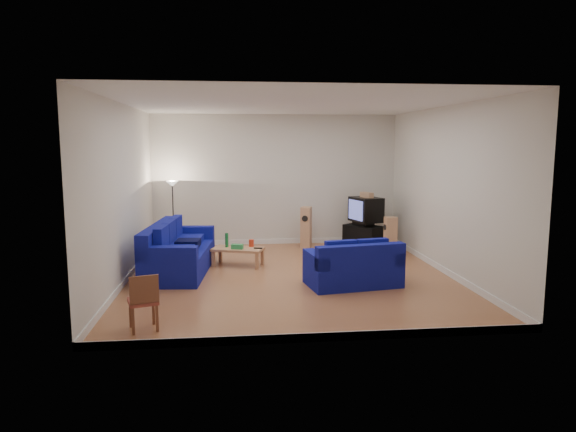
{
  "coord_description": "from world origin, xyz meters",
  "views": [
    {
      "loc": [
        -1.06,
        -9.37,
        2.48
      ],
      "look_at": [
        0.0,
        0.4,
        1.1
      ],
      "focal_mm": 32.0,
      "sensor_mm": 36.0,
      "label": 1
    }
  ],
  "objects": [
    {
      "name": "bottle",
      "position": [
        -1.2,
        1.1,
        0.52
      ],
      "size": [
        0.09,
        0.09,
        0.29
      ],
      "primitive_type": "cylinder",
      "rotation": [
        0.0,
        0.0,
        -0.62
      ],
      "color": "#197233",
      "rests_on": "coffee_table"
    },
    {
      "name": "sofa_loveseat",
      "position": [
        1.04,
        -0.76,
        0.3
      ],
      "size": [
        1.71,
        1.13,
        0.79
      ],
      "rotation": [
        0.0,
        0.0,
        0.16
      ],
      "color": "#090C5A",
      "rests_on": "ground"
    },
    {
      "name": "sofa_three_seat",
      "position": [
        -2.17,
        0.57,
        0.35
      ],
      "size": [
        1.27,
        2.52,
        0.94
      ],
      "rotation": [
        0.0,
        0.0,
        -1.66
      ],
      "color": "#090C5A",
      "rests_on": "ground"
    },
    {
      "name": "red_canister",
      "position": [
        -0.69,
        1.1,
        0.44
      ],
      "size": [
        0.12,
        0.12,
        0.15
      ],
      "primitive_type": "cylinder",
      "rotation": [
        0.0,
        0.0,
        -0.19
      ],
      "color": "red",
      "rests_on": "coffee_table"
    },
    {
      "name": "television",
      "position": [
        2.09,
        2.48,
        0.94
      ],
      "size": [
        0.75,
        0.88,
        0.58
      ],
      "rotation": [
        0.0,
        0.0,
        -1.26
      ],
      "color": "black",
      "rests_on": "av_receiver"
    },
    {
      "name": "room",
      "position": [
        0.0,
        0.0,
        1.54
      ],
      "size": [
        6.01,
        6.51,
        3.21
      ],
      "color": "brown",
      "rests_on": "ground"
    },
    {
      "name": "dining_chair",
      "position": [
        -2.26,
        -2.61,
        0.44
      ],
      "size": [
        0.47,
        0.47,
        0.78
      ],
      "rotation": [
        0.0,
        0.0,
        0.3
      ],
      "color": "brown",
      "rests_on": "ground"
    },
    {
      "name": "av_receiver",
      "position": [
        2.05,
        2.51,
        0.6
      ],
      "size": [
        0.52,
        0.53,
        0.1
      ],
      "primitive_type": "cube",
      "rotation": [
        0.0,
        0.0,
        -0.93
      ],
      "color": "black",
      "rests_on": "tv_stand"
    },
    {
      "name": "tissue_box",
      "position": [
        -0.98,
        0.89,
        0.42
      ],
      "size": [
        0.26,
        0.18,
        0.1
      ],
      "primitive_type": "cube",
      "rotation": [
        0.0,
        0.0,
        -0.25
      ],
      "color": "green",
      "rests_on": "coffee_table"
    },
    {
      "name": "speaker_left",
      "position": [
        0.69,
        2.7,
        0.49
      ],
      "size": [
        0.31,
        0.35,
        0.99
      ],
      "rotation": [
        0.0,
        0.0,
        -0.34
      ],
      "color": "tan",
      "rests_on": "ground"
    },
    {
      "name": "centre_speaker",
      "position": [
        2.1,
        2.44,
        1.29
      ],
      "size": [
        0.27,
        0.38,
        0.12
      ],
      "primitive_type": "cube",
      "rotation": [
        0.0,
        0.0,
        -1.15
      ],
      "color": "tan",
      "rests_on": "television"
    },
    {
      "name": "tv_stand",
      "position": [
        2.05,
        2.49,
        0.27
      ],
      "size": [
        0.94,
        1.02,
        0.55
      ],
      "primitive_type": "cube",
      "rotation": [
        0.0,
        0.0,
        -0.92
      ],
      "color": "black",
      "rests_on": "ground"
    },
    {
      "name": "speaker_right",
      "position": [
        2.45,
        1.65,
        0.43
      ],
      "size": [
        0.28,
        0.22,
        0.87
      ],
      "rotation": [
        0.0,
        0.0,
        -1.48
      ],
      "color": "tan",
      "rests_on": "ground"
    },
    {
      "name": "remote",
      "position": [
        -0.56,
        0.87,
        0.38
      ],
      "size": [
        0.18,
        0.09,
        0.02
      ],
      "primitive_type": "cube",
      "rotation": [
        0.0,
        0.0,
        -0.22
      ],
      "color": "black",
      "rests_on": "coffee_table"
    },
    {
      "name": "floor_lamp",
      "position": [
        -2.45,
        2.7,
        1.35
      ],
      "size": [
        0.28,
        0.28,
        1.63
      ],
      "color": "black",
      "rests_on": "ground"
    },
    {
      "name": "coffee_table",
      "position": [
        -0.97,
        0.99,
        0.32
      ],
      "size": [
        1.13,
        0.81,
        0.37
      ],
      "rotation": [
        0.0,
        0.0,
        -0.33
      ],
      "color": "tan",
      "rests_on": "ground"
    }
  ]
}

